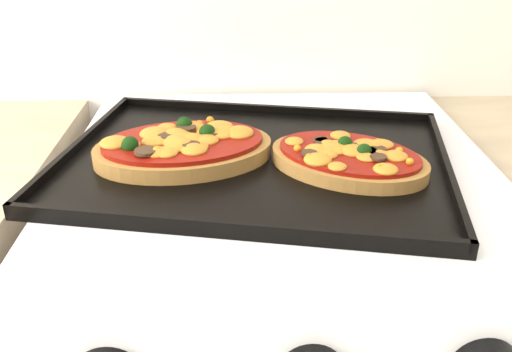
{
  "coord_description": "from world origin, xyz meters",
  "views": [
    {
      "loc": [
        -0.02,
        0.99,
        1.24
      ],
      "look_at": [
        -0.0,
        1.64,
        0.92
      ],
      "focal_mm": 40.0,
      "sensor_mm": 36.0,
      "label": 1
    }
  ],
  "objects": [
    {
      "name": "baking_tray",
      "position": [
        -0.0,
        1.69,
        0.92
      ],
      "size": [
        0.57,
        0.46,
        0.02
      ],
      "primitive_type": "cube",
      "rotation": [
        0.0,
        0.0,
        -0.19
      ],
      "color": "black",
      "rests_on": "stove"
    },
    {
      "name": "pizza_left",
      "position": [
        -0.1,
        1.7,
        0.94
      ],
      "size": [
        0.26,
        0.2,
        0.03
      ],
      "primitive_type": null,
      "rotation": [
        0.0,
        0.0,
        0.19
      ],
      "color": "olive",
      "rests_on": "baking_tray"
    },
    {
      "name": "pizza_right",
      "position": [
        0.12,
        1.66,
        0.94
      ],
      "size": [
        0.25,
        0.22,
        0.03
      ],
      "primitive_type": null,
      "rotation": [
        0.0,
        0.0,
        -0.51
      ],
      "color": "olive",
      "rests_on": "baking_tray"
    }
  ]
}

